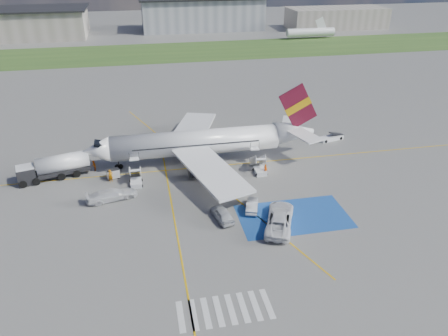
{
  "coord_description": "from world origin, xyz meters",
  "views": [
    {
      "loc": [
        -7.93,
        -48.07,
        30.89
      ],
      "look_at": [
        2.62,
        4.35,
        3.5
      ],
      "focal_mm": 35.0,
      "sensor_mm": 36.0,
      "label": 1
    }
  ],
  "objects_px": {
    "airliner": "(205,142)",
    "car_silver_a": "(222,214)",
    "car_silver_b": "(252,205)",
    "van_white_b": "(112,193)",
    "belt_loader": "(331,138)",
    "fuel_tanker": "(54,169)",
    "van_white_a": "(280,217)",
    "gpu_cart": "(113,174)"
  },
  "relations": [
    {
      "from": "belt_loader",
      "to": "car_silver_b",
      "type": "distance_m",
      "value": 27.62
    },
    {
      "from": "van_white_a",
      "to": "airliner",
      "type": "bearing_deg",
      "value": -50.11
    },
    {
      "from": "airliner",
      "to": "van_white_b",
      "type": "relative_size",
      "value": 7.14
    },
    {
      "from": "airliner",
      "to": "car_silver_b",
      "type": "xyz_separation_m",
      "value": [
        3.71,
        -15.35,
        -2.7
      ]
    },
    {
      "from": "fuel_tanker",
      "to": "car_silver_b",
      "type": "relative_size",
      "value": 2.49
    },
    {
      "from": "fuel_tanker",
      "to": "gpu_cart",
      "type": "distance_m",
      "value": 8.69
    },
    {
      "from": "airliner",
      "to": "fuel_tanker",
      "type": "relative_size",
      "value": 3.53
    },
    {
      "from": "car_silver_a",
      "to": "van_white_b",
      "type": "height_order",
      "value": "van_white_b"
    },
    {
      "from": "gpu_cart",
      "to": "van_white_a",
      "type": "xyz_separation_m",
      "value": [
        20.41,
        -16.52,
        0.56
      ]
    },
    {
      "from": "airliner",
      "to": "gpu_cart",
      "type": "xyz_separation_m",
      "value": [
        -14.29,
        -2.96,
        -2.72
      ]
    },
    {
      "from": "car_silver_a",
      "to": "van_white_a",
      "type": "distance_m",
      "value": 7.19
    },
    {
      "from": "gpu_cart",
      "to": "belt_loader",
      "type": "bearing_deg",
      "value": -1.64
    },
    {
      "from": "car_silver_a",
      "to": "van_white_b",
      "type": "relative_size",
      "value": 0.88
    },
    {
      "from": "car_silver_b",
      "to": "van_white_b",
      "type": "bearing_deg",
      "value": -1.5
    },
    {
      "from": "gpu_cart",
      "to": "van_white_a",
      "type": "height_order",
      "value": "van_white_a"
    },
    {
      "from": "car_silver_a",
      "to": "van_white_a",
      "type": "height_order",
      "value": "van_white_a"
    },
    {
      "from": "car_silver_a",
      "to": "van_white_a",
      "type": "xyz_separation_m",
      "value": [
        6.67,
        -2.64,
        0.46
      ]
    },
    {
      "from": "gpu_cart",
      "to": "fuel_tanker",
      "type": "bearing_deg",
      "value": 154.81
    },
    {
      "from": "gpu_cart",
      "to": "car_silver_a",
      "type": "bearing_deg",
      "value": -57.53
    },
    {
      "from": "airliner",
      "to": "van_white_b",
      "type": "xyz_separation_m",
      "value": [
        -14.3,
        -9.19,
        -2.38
      ]
    },
    {
      "from": "fuel_tanker",
      "to": "gpu_cart",
      "type": "xyz_separation_m",
      "value": [
        8.43,
        -1.94,
        -0.77
      ]
    },
    {
      "from": "fuel_tanker",
      "to": "car_silver_a",
      "type": "height_order",
      "value": "fuel_tanker"
    },
    {
      "from": "car_silver_b",
      "to": "van_white_b",
      "type": "height_order",
      "value": "van_white_b"
    },
    {
      "from": "fuel_tanker",
      "to": "van_white_b",
      "type": "distance_m",
      "value": 11.75
    },
    {
      "from": "belt_loader",
      "to": "van_white_b",
      "type": "relative_size",
      "value": 0.94
    },
    {
      "from": "airliner",
      "to": "car_silver_a",
      "type": "relative_size",
      "value": 8.08
    },
    {
      "from": "gpu_cart",
      "to": "van_white_b",
      "type": "relative_size",
      "value": 0.39
    },
    {
      "from": "car_silver_a",
      "to": "car_silver_b",
      "type": "xyz_separation_m",
      "value": [
        4.26,
        1.48,
        -0.09
      ]
    },
    {
      "from": "car_silver_a",
      "to": "car_silver_b",
      "type": "distance_m",
      "value": 4.52
    },
    {
      "from": "belt_loader",
      "to": "van_white_a",
      "type": "bearing_deg",
      "value": -140.33
    },
    {
      "from": "van_white_a",
      "to": "car_silver_b",
      "type": "bearing_deg",
      "value": -37.26
    },
    {
      "from": "van_white_a",
      "to": "gpu_cart",
      "type": "bearing_deg",
      "value": -16.54
    },
    {
      "from": "fuel_tanker",
      "to": "van_white_a",
      "type": "height_order",
      "value": "fuel_tanker"
    },
    {
      "from": "airliner",
      "to": "belt_loader",
      "type": "distance_m",
      "value": 23.88
    },
    {
      "from": "gpu_cart",
      "to": "car_silver_b",
      "type": "xyz_separation_m",
      "value": [
        18.0,
        -12.4,
        0.01
      ]
    },
    {
      "from": "belt_loader",
      "to": "van_white_b",
      "type": "distance_m",
      "value": 39.91
    },
    {
      "from": "airliner",
      "to": "van_white_a",
      "type": "height_order",
      "value": "airliner"
    },
    {
      "from": "belt_loader",
      "to": "car_silver_b",
      "type": "height_order",
      "value": "belt_loader"
    },
    {
      "from": "airliner",
      "to": "fuel_tanker",
      "type": "distance_m",
      "value": 22.83
    },
    {
      "from": "belt_loader",
      "to": "airliner",
      "type": "bearing_deg",
      "value": 175.75
    },
    {
      "from": "fuel_tanker",
      "to": "car_silver_b",
      "type": "xyz_separation_m",
      "value": [
        26.43,
        -14.34,
        -0.76
      ]
    },
    {
      "from": "fuel_tanker",
      "to": "van_white_b",
      "type": "xyz_separation_m",
      "value": [
        8.42,
        -8.17,
        -0.44
      ]
    }
  ]
}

